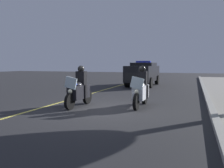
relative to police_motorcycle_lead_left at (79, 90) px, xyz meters
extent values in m
plane|color=#28282B|center=(0.12, 1.10, -0.70)|extent=(80.00, 80.00, 0.00)
cube|color=#9E9B93|center=(0.12, 5.18, -0.62)|extent=(48.00, 0.24, 0.15)
cube|color=#E0D14C|center=(0.12, -1.32, -0.70)|extent=(48.00, 0.12, 0.01)
cylinder|color=black|center=(0.76, -0.01, -0.38)|extent=(0.64, 0.13, 0.64)
cylinder|color=black|center=(-0.74, 0.01, -0.38)|extent=(0.64, 0.15, 0.64)
cube|color=black|center=(0.03, 0.00, -0.08)|extent=(1.21, 0.46, 0.56)
ellipsoid|color=black|center=(0.08, 0.00, 0.22)|extent=(0.56, 0.33, 0.24)
cube|color=silver|center=(0.66, -0.01, 0.35)|extent=(0.07, 0.56, 0.53)
sphere|color=#F9F4CC|center=(0.72, -0.01, 0.02)|extent=(0.17, 0.17, 0.17)
sphere|color=red|center=(0.53, -0.17, 0.28)|extent=(0.09, 0.09, 0.09)
sphere|color=#1933F2|center=(0.53, 0.15, 0.28)|extent=(0.09, 0.09, 0.09)
cube|color=black|center=(-0.20, 0.00, 0.48)|extent=(0.29, 0.40, 0.60)
cube|color=black|center=(-0.13, 0.20, -0.08)|extent=(0.18, 0.14, 0.56)
cube|color=black|center=(-0.14, -0.20, -0.08)|extent=(0.18, 0.14, 0.56)
sphere|color=black|center=(-0.18, 0.00, 0.88)|extent=(0.28, 0.28, 0.28)
cylinder|color=black|center=(-0.06, 2.44, -0.38)|extent=(0.64, 0.13, 0.64)
cylinder|color=black|center=(-1.56, 2.46, -0.38)|extent=(0.64, 0.15, 0.64)
cube|color=silver|center=(-0.79, 2.45, -0.08)|extent=(1.21, 0.46, 0.56)
ellipsoid|color=silver|center=(-0.74, 2.45, 0.22)|extent=(0.56, 0.33, 0.24)
cube|color=silver|center=(-0.16, 2.44, 0.35)|extent=(0.07, 0.56, 0.53)
sphere|color=#F9F4CC|center=(-0.10, 2.44, 0.02)|extent=(0.17, 0.17, 0.17)
sphere|color=red|center=(-0.29, 2.29, 0.28)|extent=(0.09, 0.09, 0.09)
sphere|color=#1933F2|center=(-0.29, 2.61, 0.28)|extent=(0.09, 0.09, 0.09)
cube|color=black|center=(-1.02, 2.46, 0.48)|extent=(0.29, 0.40, 0.60)
cube|color=black|center=(-0.96, 2.65, -0.08)|extent=(0.18, 0.14, 0.56)
cube|color=black|center=(-0.96, 2.25, -0.08)|extent=(0.18, 0.14, 0.56)
sphere|color=black|center=(-1.00, 2.45, 0.88)|extent=(0.28, 0.28, 0.28)
cube|color=black|center=(-10.07, 0.54, 0.32)|extent=(4.93, 1.97, 1.24)
cube|color=black|center=(-10.37, 0.54, 1.02)|extent=(2.42, 1.78, 0.36)
cube|color=#2633D8|center=(-10.17, 0.54, 1.28)|extent=(0.30, 1.20, 0.14)
cube|color=black|center=(-7.67, 0.51, 0.18)|extent=(0.14, 1.62, 0.56)
cylinder|color=black|center=(-8.51, 1.42, -0.30)|extent=(0.80, 0.29, 0.80)
cylinder|color=black|center=(-8.53, -0.38, -0.30)|extent=(0.80, 0.29, 0.80)
cylinder|color=black|center=(-11.60, 1.46, -0.30)|extent=(0.80, 0.29, 0.80)
cylinder|color=black|center=(-11.63, -0.34, -0.30)|extent=(0.80, 0.29, 0.80)
camera|label=1|loc=(8.42, 4.52, 1.08)|focal=36.44mm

